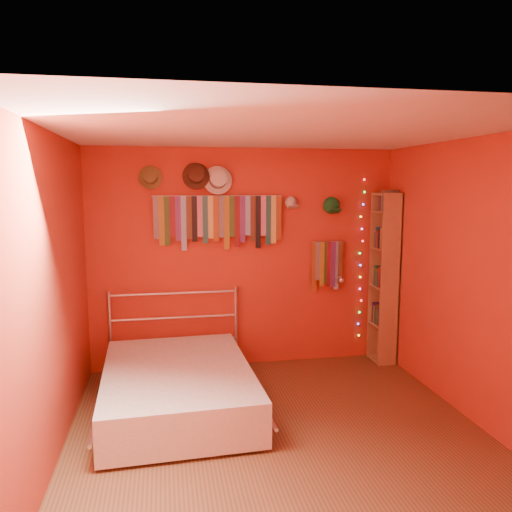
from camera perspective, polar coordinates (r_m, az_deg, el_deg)
ground at (r=4.46m, az=2.64°, el=-19.77°), size 3.50×3.50×0.00m
back_wall at (r=5.72m, az=-1.28°, el=-0.29°), size 3.50×0.02×2.50m
right_wall at (r=4.75m, az=23.81°, el=-2.73°), size 0.02×3.50×2.50m
left_wall at (r=4.02m, az=-22.42°, el=-4.53°), size 0.02×3.50×2.50m
ceiling at (r=3.97m, az=2.88°, el=14.09°), size 3.50×3.50×0.02m
tie_rack at (r=5.57m, az=-4.22°, el=4.34°), size 1.45×0.03×0.60m
small_tie_rack at (r=5.91m, az=8.16°, el=-0.83°), size 0.40×0.03×0.60m
fedora_olive at (r=5.50m, az=-12.00°, el=8.85°), size 0.26×0.14×0.25m
fedora_brown at (r=5.50m, az=-6.85°, el=9.15°), size 0.30×0.16×0.29m
fedora_white at (r=5.52m, az=-4.36°, el=8.73°), size 0.32×0.17×0.31m
cap_white at (r=5.72m, az=4.01°, el=6.14°), size 0.16×0.20×0.16m
cap_green at (r=5.86m, az=8.62°, el=5.72°), size 0.19×0.24×0.19m
fairy_lights at (r=6.07m, az=11.92°, el=-0.36°), size 0.06×0.02×1.90m
reading_lamp at (r=5.83m, az=9.60°, el=-2.71°), size 0.07×0.28×0.08m
bookshelf at (r=6.05m, az=14.78°, el=-2.34°), size 0.25×0.34×2.00m
bed at (r=4.87m, az=-8.94°, el=-14.51°), size 1.49×1.98×0.95m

